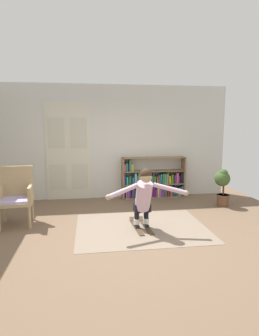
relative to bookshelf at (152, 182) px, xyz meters
name	(u,v)px	position (x,y,z in m)	size (l,w,h in m)	color
ground_plane	(127,233)	(-1.00, -2.39, -0.42)	(7.20, 7.20, 0.00)	brown
back_wall	(113,142)	(-1.00, 0.21, 1.03)	(6.00, 0.10, 2.90)	silver
double_door	(68,151)	(-2.15, 0.15, 0.81)	(1.22, 0.05, 2.45)	beige
rug	(141,227)	(-0.70, -2.16, -0.41)	(2.39, 1.88, 0.01)	gray
bookshelf	(152,182)	(0.00, 0.00, 0.00)	(1.66, 0.30, 1.06)	olive
wicker_chair	(16,194)	(-3.02, -1.61, 0.16)	(0.65, 0.65, 1.10)	tan
potted_plant	(223,183)	(1.45, -1.02, 0.13)	(0.38, 0.36, 0.88)	brown
skis_pair	(141,226)	(-0.70, -2.13, -0.40)	(0.33, 0.86, 0.07)	#483424
person_skier	(144,195)	(-0.69, -2.32, 0.25)	(1.44, 0.64, 1.08)	white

